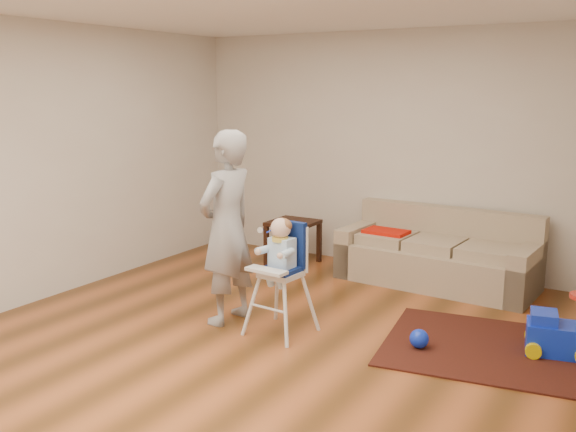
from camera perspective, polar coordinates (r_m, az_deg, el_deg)
The scene contains 9 objects.
ground at distance 5.38m, azimuth -2.23°, elevation -11.24°, with size 5.50×5.50×0.00m, color #4E2D12.
room_envelope at distance 5.41m, azimuth 0.69°, elevation 9.34°, with size 5.04×5.52×2.72m.
sofa at distance 6.97m, azimuth 13.06°, elevation -2.81°, with size 2.09×0.96×0.79m.
side_table at distance 7.61m, azimuth 0.45°, elevation -2.36°, with size 0.52×0.52×0.52m, color black, non-canonical shape.
area_rug at distance 5.50m, azimuth 18.44°, elevation -11.24°, with size 1.82×1.37×0.01m, color black.
ride_on_toy at distance 5.48m, azimuth 22.94°, elevation -8.73°, with size 0.46×0.33×0.51m, color #102DD2, non-canonical shape.
toy_ball at distance 5.33m, azimuth 11.58°, elevation -10.63°, with size 0.15×0.15×0.15m, color #102DD2.
high_chair at distance 5.43m, azimuth -0.63°, elevation -5.53°, with size 0.51×0.51×1.01m.
adult at distance 5.65m, azimuth -5.47°, elevation -1.05°, with size 0.63×0.41×1.71m, color #97979A.
Camera 1 is at (2.72, -4.15, 2.07)m, focal length 40.00 mm.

